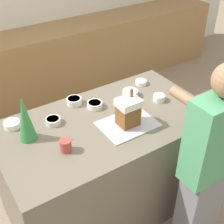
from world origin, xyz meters
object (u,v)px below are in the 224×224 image
Objects in this scene: candy_bowl_far_left at (159,98)px; baking_tray at (128,124)px; gingerbread_house at (128,111)px; person at (208,167)px; candy_bowl_near_tray_left at (141,82)px; candy_bowl_beside_tree at (95,105)px; mug at (66,146)px; candy_bowl_front_corner at (74,101)px; candy_bowl_near_tray_right at (130,93)px; candy_bowl_far_right at (12,124)px; decorative_tree at (25,118)px; candy_bowl_behind_tray at (53,121)px.

baking_tray is at bearing -163.23° from candy_bowl_far_left.
gingerbread_house is 0.66m from person.
baking_tray is 4.08× the size of candy_bowl_near_tray_left.
candy_bowl_beside_tree is 1.24× the size of candy_bowl_far_left.
mug reaches higher than candy_bowl_beside_tree.
person is (0.27, -0.55, -0.23)m from gingerbread_house.
gingerbread_house reaches higher than candy_bowl_front_corner.
candy_bowl_near_tray_right is 1.29× the size of candy_bowl_near_tray_left.
candy_bowl_far_right reaches higher than baking_tray.
candy_bowl_far_left is at bearing -29.55° from candy_bowl_front_corner.
person reaches higher than candy_bowl_front_corner.
candy_bowl_front_corner is 0.52m from candy_bowl_far_right.
decorative_tree is 0.92m from candy_bowl_near_tray_right.
candy_bowl_beside_tree is 0.94× the size of candy_bowl_near_tray_right.
baking_tray is 3.47× the size of candy_bowl_far_right.
candy_bowl_far_right is (-0.71, 0.44, 0.02)m from baking_tray.
decorative_tree reaches higher than gingerbread_house.
candy_bowl_behind_tray is at bearing -24.99° from candy_bowl_far_right.
baking_tray is 0.61m from candy_bowl_near_tray_left.
candy_bowl_beside_tree is (-0.09, 0.33, -0.09)m from gingerbread_house.
decorative_tree is (-0.66, 0.25, 0.05)m from gingerbread_house.
gingerbread_house is at bearing -75.17° from candy_bowl_beside_tree.
gingerbread_house is (0.00, 0.00, 0.11)m from baking_tray.
candy_bowl_far_left is at bearing -97.92° from candy_bowl_near_tray_left.
person is at bearing -35.25° from mug.
baking_tray is 1.52× the size of gingerbread_house.
decorative_tree reaches higher than candy_bowl_near_tray_right.
decorative_tree is 0.60m from candy_bowl_beside_tree.
decorative_tree is 0.21× the size of person.
candy_bowl_front_corner is at bearing 150.45° from candy_bowl_far_left.
baking_tray is 0.72m from decorative_tree.
candy_bowl_behind_tray is 1.11× the size of candy_bowl_near_tray_left.
candy_bowl_behind_tray is 1.14× the size of candy_bowl_far_left.
decorative_tree reaches higher than candy_bowl_near_tray_left.
mug is (-0.94, -0.42, 0.02)m from candy_bowl_near_tray_left.
decorative_tree is 3.05× the size of candy_bowl_behind_tray.
candy_bowl_far_left is 1.14× the size of mug.
candy_bowl_near_tray_left is (0.64, -0.04, -0.01)m from candy_bowl_front_corner.
candy_bowl_far_right is (-0.52, -0.02, -0.00)m from candy_bowl_front_corner.
candy_bowl_far_right is at bearing 155.01° from candy_bowl_behind_tray.
candy_bowl_near_tray_right is 0.08× the size of person.
decorative_tree is at bearing -172.04° from candy_bowl_beside_tree.
candy_bowl_far_right is (-0.71, 0.43, -0.09)m from gingerbread_house.
baking_tray is 0.42m from candy_bowl_far_left.
candy_bowl_front_corner is 1.23× the size of candy_bowl_far_left.
decorative_tree reaches higher than baking_tray.
candy_bowl_near_tray_left is (0.20, 0.11, -0.01)m from candy_bowl_near_tray_right.
candy_bowl_beside_tree is at bearing 112.15° from person.
decorative_tree is 3.47× the size of candy_bowl_far_left.
baking_tray is 0.34m from candy_bowl_beside_tree.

